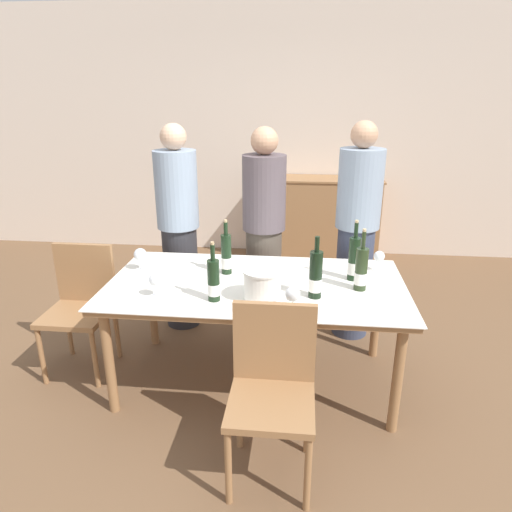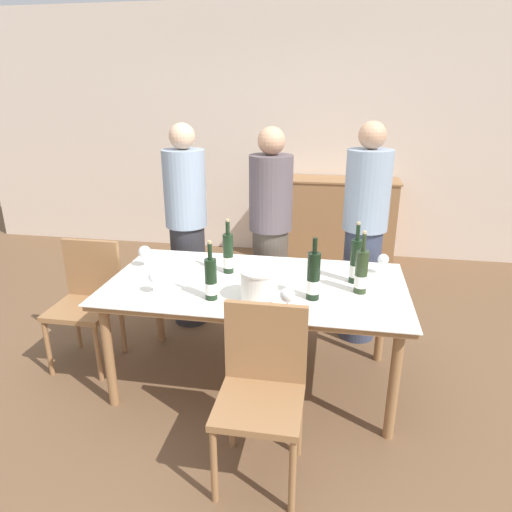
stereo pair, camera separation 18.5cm
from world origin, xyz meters
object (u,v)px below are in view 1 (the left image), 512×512
Objects in this scene: wine_bottle_4 at (226,255)px; wine_glass_2 at (293,295)px; sideboard_cabinet at (318,219)px; dining_table at (256,292)px; ice_bucket at (262,284)px; wine_glass_3 at (140,255)px; wine_bottle_0 at (316,276)px; wine_glass_0 at (156,281)px; wine_bottle_1 at (214,281)px; chair_left_end at (81,300)px; person_guest_right at (356,234)px; wine_bottle_2 at (354,260)px; wine_bottle_3 at (361,270)px; person_host at (179,230)px; person_guest_left at (264,234)px; chair_near_front at (273,381)px; wine_glass_1 at (379,257)px.

wine_bottle_4 is 2.38× the size of wine_glass_2.
dining_table is at bearing -100.52° from sideboard_cabinet.
ice_bucket is 0.94m from wine_glass_3.
wine_bottle_0 reaches higher than dining_table.
sideboard_cabinet is 2.80m from ice_bucket.
dining_table is 0.64m from wine_glass_0.
wine_bottle_1 is 1.13m from chair_left_end.
person_guest_right is (0.69, 0.74, 0.18)m from dining_table.
wine_glass_2 is 1.17m from wine_glass_3.
wine_bottle_2 reaches higher than dining_table.
person_host reaches higher than wine_bottle_3.
person_host is 1.01× the size of person_guest_left.
wine_bottle_3 is 0.91m from chair_near_front.
ice_bucket is at bearing -75.96° from dining_table.
wine_glass_3 is at bearing 179.16° from wine_bottle_2.
wine_bottle_0 is 1.21m from wine_glass_3.
wine_bottle_2 is 0.82m from wine_bottle_4.
wine_bottle_3 reaches higher than wine_bottle_4.
wine_bottle_4 reaches higher than chair_near_front.
person_guest_left reaches higher than chair_near_front.
wine_bottle_3 reaches higher than chair_near_front.
wine_glass_2 is (-0.13, -0.22, -0.02)m from wine_bottle_0.
wine_glass_3 is 0.99m from person_guest_left.
wine_glass_2 reaches higher than dining_table.
wine_glass_2 is at bearing 76.41° from chair_near_front.
person_guest_right is at bearing 70.35° from wine_bottle_0.
person_guest_right reaches higher than sideboard_cabinet.
person_guest_right is at bearing 103.01° from wine_glass_1.
wine_glass_1 is at bearing -17.57° from person_host.
wine_glass_1 is at bearing -76.99° from person_guest_right.
dining_table is at bearing 25.15° from wine_glass_0.
person_host is 1.39m from person_guest_right.
wine_glass_1 is (1.01, 0.15, -0.03)m from wine_bottle_4.
wine_bottle_4 is 0.63m from person_guest_left.
wine_bottle_3 is 2.74× the size of wine_glass_1.
wine_bottle_2 reaches higher than wine_glass_3.
dining_table is 0.67m from wine_bottle_3.
ice_bucket is 0.26× the size of chair_left_end.
dining_table is 0.76m from person_guest_left.
person_host is (-0.48, 1.04, -0.02)m from wine_bottle_1.
person_guest_left is (0.68, -0.02, -0.01)m from person_host.
ice_bucket is 1.37m from chair_left_end.
wine_glass_0 is 0.47m from wine_glass_3.
wine_bottle_4 reaches higher than wine_glass_0.
ice_bucket is 1.46× the size of wine_glass_2.
wine_bottle_1 is at bearing -103.74° from sideboard_cabinet.
wine_glass_2 is 0.09× the size of person_host.
person_guest_right is (0.33, 0.92, -0.02)m from wine_bottle_0.
person_guest_left is at bearing 78.90° from wine_bottle_1.
wine_bottle_1 is at bearing -65.00° from person_host.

